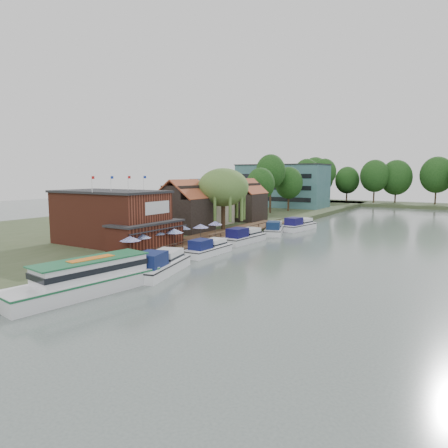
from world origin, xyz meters
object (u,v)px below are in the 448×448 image
Objects in this scene: swan at (94,284)px; cottage_a at (184,206)px; umbrella_4 at (183,234)px; umbrella_3 at (174,238)px; hotel_block at (282,185)px; cruiser_3 at (274,227)px; umbrella_1 at (142,243)px; cottage_c at (245,200)px; willow at (223,199)px; pub at (121,218)px; umbrella_0 at (131,246)px; umbrella_5 at (201,232)px; cruiser_2 at (244,235)px; umbrella_2 at (157,239)px; umbrella_6 at (215,229)px; cruiser_4 at (299,223)px; cruiser_0 at (160,261)px; cruiser_1 at (208,246)px; cottage_b at (204,201)px; tour_boat at (85,276)px.

cottage_a is at bearing 111.03° from swan.
umbrella_3 is at bearing -70.09° from umbrella_4.
hotel_block is 48.57m from cruiser_3.
hotel_block is at bearing 101.08° from umbrella_1.
willow is (3.50, -14.00, 0.96)m from cottage_c.
umbrella_1 is (6.47, -2.90, -2.36)m from pub.
swan is at bearing -69.22° from umbrella_0.
umbrella_4 reaches higher than swan.
swan is (-0.45, -39.13, -0.96)m from cruiser_3.
umbrella_5 is at bearing -118.90° from cruiser_3.
cruiser_2 is at bearing 80.91° from umbrella_0.
umbrella_2 is 11.86m from umbrella_6.
umbrella_0 is at bearing -82.32° from umbrella_1.
cruiser_2 is at bearing 57.05° from pub.
hotel_block is at bearing 101.92° from swan.
hotel_block is 2.95× the size of cottage_a.
cottage_a is 0.88× the size of cruiser_3.
willow is at bearing -113.82° from cruiser_4.
cruiser_0 is 11.07m from cruiser_1.
umbrella_3 is 0.24× the size of cruiser_4.
umbrella_1 and umbrella_4 have the same top height.
swan is (-0.80, -17.89, -0.88)m from cruiser_1.
cottage_c is at bearing -174.49° from cruiser_4.
umbrella_4 is 0.24× the size of cruiser_2.
cruiser_2 is (3.60, 18.42, -1.07)m from umbrella_1.
umbrella_0 is 1.02× the size of umbrella_5.
cruiser_0 is at bearing -26.48° from pub.
cruiser_4 is (5.20, 38.47, -1.06)m from umbrella_0.
cottage_b reaches higher than umbrella_0.
umbrella_4 is 21.08m from cruiser_3.
cruiser_3 is 41.18m from tour_boat.
willow is at bearing 101.47° from umbrella_3.
cruiser_1 is at bearing 46.96° from umbrella_2.
cottage_b is 0.90× the size of cruiser_0.
umbrella_0 is 0.17× the size of tour_boat.
cruiser_1 is at bearing -7.65° from umbrella_4.
umbrella_3 is 0.24× the size of cruiser_2.
cottage_c is 3.58× the size of umbrella_6.
umbrella_6 is 0.23× the size of cruiser_4.
cruiser_2 is at bearing 66.78° from umbrella_4.
cottage_b is 0.92× the size of willow.
umbrella_2 is at bearing 118.51° from cruiser_0.
cottage_c is 48.04m from swan.
willow is (7.50, -5.00, 0.96)m from cottage_b.
tour_boat is (3.92, -26.93, -0.75)m from umbrella_6.
cottage_b is at bearing 99.09° from pub.
hotel_block is 46.21m from cottage_b.
cottage_b reaches higher than umbrella_5.
cruiser_0 is 32.27m from cruiser_3.
cruiser_2 is (18.06, -55.48, -5.94)m from hotel_block.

